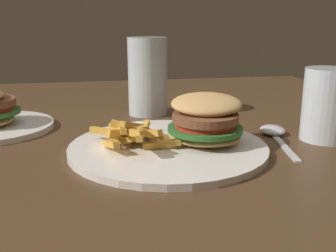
{
  "coord_description": "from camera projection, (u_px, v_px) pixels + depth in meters",
  "views": [
    {
      "loc": [
        -0.02,
        -0.66,
        0.97
      ],
      "look_at": [
        0.09,
        -0.1,
        0.82
      ],
      "focal_mm": 42.0,
      "sensor_mm": 36.0,
      "label": 1
    }
  ],
  "objects": [
    {
      "name": "dining_table",
      "position": [
        111.0,
        210.0,
        0.72
      ],
      "size": [
        1.33,
        1.23,
        0.78
      ],
      "color": "#4C331E",
      "rests_on": "ground_plane"
    },
    {
      "name": "beer_glass",
      "position": [
        148.0,
        78.0,
        0.81
      ],
      "size": [
        0.08,
        0.08,
        0.16
      ],
      "color": "silver",
      "rests_on": "dining_table"
    },
    {
      "name": "spoon",
      "position": [
        274.0,
        132.0,
        0.67
      ],
      "size": [
        0.06,
        0.17,
        0.01
      ],
      "rotation": [
        0.0,
        0.0,
        1.38
      ],
      "color": "silver",
      "rests_on": "dining_table"
    },
    {
      "name": "juice_glass",
      "position": [
        327.0,
        107.0,
        0.64
      ],
      "size": [
        0.08,
        0.08,
        0.21
      ],
      "color": "silver",
      "rests_on": "dining_table"
    },
    {
      "name": "meal_plate_near",
      "position": [
        181.0,
        135.0,
        0.6
      ],
      "size": [
        0.3,
        0.3,
        0.09
      ],
      "color": "white",
      "rests_on": "dining_table"
    }
  ]
}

